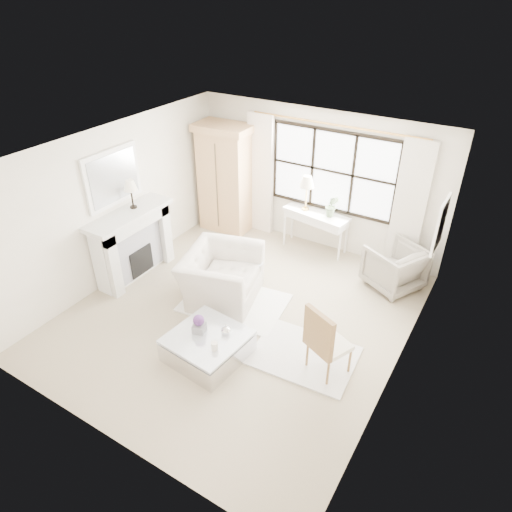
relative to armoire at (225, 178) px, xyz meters
The scene contains 32 objects.
floor 3.21m from the armoire, 51.59° to the right, with size 5.50×5.50×0.00m, color tan.
ceiling 3.38m from the armoire, 51.59° to the right, with size 5.50×5.50×0.00m, color white.
wall_back 1.92m from the armoire, 12.12° to the left, with size 5.00×5.00×0.00m, color silver.
wall_front 5.43m from the armoire, 69.93° to the right, with size 5.00×5.00×0.00m, color white.
wall_left 2.44m from the armoire, 105.16° to the right, with size 5.50×5.50×0.00m, color white.
wall_right 4.96m from the armoire, 28.31° to the right, with size 5.50×5.50×0.00m, color silver.
window_pane 2.24m from the armoire, ahead, with size 2.40×0.02×1.50m, color white.
window_frame 2.24m from the armoire, ahead, with size 2.50×0.04×1.50m, color black, non-canonical shape.
curtain_rod 2.56m from the armoire, ahead, with size 0.04×0.04×3.30m, color #B3803E.
curtain_left 0.73m from the armoire, 24.35° to the left, with size 0.55×0.10×2.47m, color white.
curtain_right 3.68m from the armoire, ahead, with size 0.55×0.10×2.47m, color beige.
fireplace 2.44m from the armoire, 99.91° to the right, with size 0.58×1.66×1.26m.
mirror_frame 2.53m from the armoire, 104.48° to the right, with size 0.05×1.15×0.95m, color white.
mirror_glass 2.52m from the armoire, 103.79° to the right, with size 0.02×1.00×0.80m, color silver.
art_frame 4.40m from the armoire, ahead, with size 0.04×0.62×0.82m, color white.
art_canvas 4.38m from the armoire, ahead, with size 0.01×0.52×0.72m, color beige.
mantel_lamp 2.27m from the armoire, 100.86° to the right, with size 0.22×0.22×0.51m.
armoire is the anchor object (origin of this frame).
console_table 2.14m from the armoire, ahead, with size 1.35×0.65×0.80m.
console_lamp 1.78m from the armoire, ahead, with size 0.28×0.28×0.69m.
orchid_plant 2.31m from the armoire, ahead, with size 0.24×0.19×0.44m, color #59724C.
side_table 2.39m from the armoire, 44.23° to the right, with size 0.40×0.40×0.51m.
rug_left 2.94m from the armoire, 52.89° to the right, with size 1.67×1.18×0.03m, color white.
rug_right 4.30m from the armoire, 40.07° to the right, with size 1.45×1.09×0.03m, color silver.
club_armchair 2.61m from the armoire, 57.40° to the right, with size 1.31×1.15×0.85m, color beige.
wingback_chair 3.81m from the armoire, ahead, with size 0.84×0.86×0.78m, color gray.
french_chair 4.58m from the armoire, 37.78° to the right, with size 0.64×0.64×1.08m.
coffee_table 4.05m from the armoire, 59.47° to the right, with size 1.09×1.09×0.38m.
planter_box 3.90m from the armoire, 61.21° to the right, with size 0.17×0.17×0.13m, color gray.
planter_flowers 3.88m from the armoire, 61.21° to the right, with size 0.16×0.16×0.16m, color #562B6C.
pillar_candle 4.26m from the armoire, 57.66° to the right, with size 0.09×0.09×0.12m, color silver.
coffee_vase 3.94m from the armoire, 55.57° to the right, with size 0.14×0.14×0.14m, color white.
Camera 1 is at (3.24, -4.81, 4.73)m, focal length 32.00 mm.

